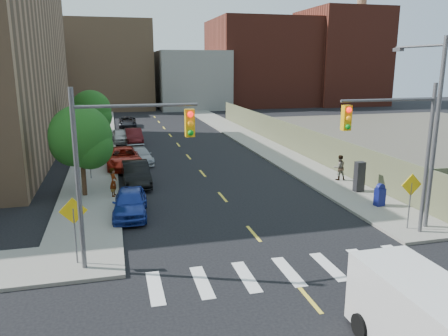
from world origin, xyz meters
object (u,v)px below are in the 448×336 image
parked_car_white (120,136)px  payphone (359,177)px  mailbox (380,195)px  parked_car_grey (127,122)px  parked_car_silver (140,155)px  parked_car_red (124,158)px  pedestrian_west (114,182)px  cargo_van (428,324)px  parked_car_maroon (134,136)px  parked_car_blue (130,203)px  parked_car_black (136,174)px  pedestrian_east (339,168)px

parked_car_white → payphone: payphone is taller
mailbox → parked_car_grey: bearing=99.1°
parked_car_silver → parked_car_white: 10.01m
payphone → parked_car_silver: bearing=134.6°
parked_car_red → parked_car_white: parked_car_red is taller
pedestrian_west → parked_car_grey: bearing=11.0°
cargo_van → payphone: (6.79, 14.51, -0.15)m
parked_car_maroon → parked_car_grey: (-0.17, 12.26, -0.10)m
parked_car_blue → parked_car_silver: parked_car_blue is taller
parked_car_red → parked_car_black: bearing=-85.1°
parked_car_blue → parked_car_grey: parked_car_blue is taller
parked_car_white → pedestrian_west: (-0.80, -19.17, 0.31)m
parked_car_white → cargo_van: size_ratio=0.80×
parked_car_black → mailbox: size_ratio=3.74×
payphone → pedestrian_west: 14.84m
parked_car_white → parked_car_grey: 11.65m
parked_car_maroon → cargo_van: cargo_van is taller
parked_car_black → parked_car_silver: bearing=82.3°
parked_car_white → payphone: bearing=-63.3°
parked_car_white → payphone: (13.79, -21.85, 0.38)m
parked_car_grey → cargo_van: size_ratio=0.91×
parked_car_white → pedestrian_east: bearing=-59.4°
parked_car_white → parked_car_maroon: (1.30, -0.67, 0.05)m
parked_car_maroon → parked_car_silver: bearing=-91.8°
parked_car_blue → parked_car_white: bearing=94.3°
parked_car_silver → pedestrian_east: size_ratio=2.55×
parked_car_maroon → pedestrian_east: size_ratio=2.67×
parked_car_blue → pedestrian_east: (13.96, 3.44, 0.27)m
pedestrian_west → parked_car_red: bearing=8.9°
parked_car_red → pedestrian_west: size_ratio=3.29×
cargo_van → pedestrian_east: 18.62m
parked_car_blue → parked_car_black: bearing=88.3°
parked_car_black → parked_car_silver: 6.63m
parked_car_blue → payphone: bearing=7.2°
parked_car_grey → parked_car_blue: bearing=-90.5°
parked_car_white → pedestrian_west: pedestrian_west is taller
parked_car_blue → cargo_van: size_ratio=0.84×
parked_car_maroon → parked_car_grey: parked_car_maroon is taller
cargo_van → payphone: size_ratio=2.75×
parked_car_white → parked_car_black: bearing=-93.4°
parked_car_red → pedestrian_west: (-0.80, -7.92, 0.22)m
parked_car_blue → parked_car_maroon: parked_car_maroon is taller
parked_car_white → payphone: size_ratio=2.20×
parked_car_red → payphone: payphone is taller
parked_car_black → pedestrian_west: 3.02m
parked_car_black → pedestrian_east: bearing=-12.9°
parked_car_silver → pedestrian_east: pedestrian_east is taller
parked_car_blue → pedestrian_west: (-0.80, 3.37, 0.27)m
pedestrian_west → pedestrian_east: 14.76m
parked_car_red → parked_car_maroon: size_ratio=1.24×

